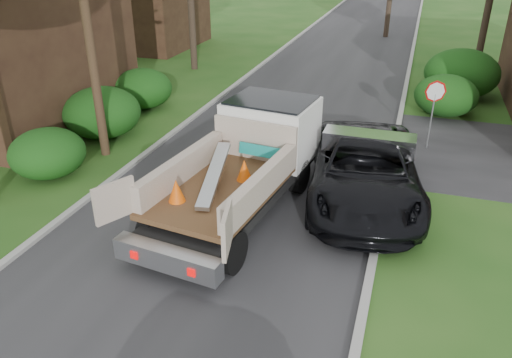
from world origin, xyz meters
name	(u,v)px	position (x,y,z in m)	size (l,w,h in m)	color
ground	(189,264)	(0.00, 0.00, 0.00)	(120.00, 120.00, 0.00)	#1F4D16
road	(293,123)	(0.00, 10.00, 0.00)	(8.00, 90.00, 0.02)	#28282B
curb_left	(200,112)	(-4.10, 10.00, 0.06)	(0.20, 90.00, 0.12)	#9E9E99
curb_right	(397,133)	(4.10, 10.00, 0.06)	(0.20, 90.00, 0.12)	#9E9E99
stop_sign	(434,101)	(5.20, 9.00, 1.78)	(0.71, 0.32, 2.48)	slate
hedge_left_a	(47,153)	(-6.20, 3.00, 0.77)	(2.34, 2.34, 1.53)	#0F4210
hedge_left_b	(102,112)	(-6.50, 6.50, 0.94)	(2.86, 2.86, 1.87)	#0F4210
hedge_left_c	(142,89)	(-6.80, 10.00, 0.85)	(2.60, 2.60, 1.70)	#0F4210
hedge_right_a	(446,95)	(5.80, 13.00, 0.85)	(2.60, 2.60, 1.70)	#0F4210
hedge_right_b	(462,73)	(6.50, 16.00, 1.10)	(3.38, 3.38, 2.21)	#0F4210
flatbed_truck	(252,153)	(0.40, 3.54, 1.43)	(3.73, 7.25, 2.63)	black
black_pickup	(365,170)	(3.45, 4.50, 0.91)	(3.02, 6.56, 1.82)	black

